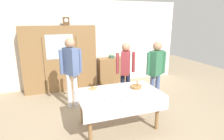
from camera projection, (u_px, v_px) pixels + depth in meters
The scene contains 20 objects.
ground_plane at pixel (115, 121), 4.09m from camera, with size 12.00×12.00×0.00m, color tan.
back_wall at pixel (87, 44), 6.14m from camera, with size 6.40×0.10×2.70m, color silver.
dining_table at pixel (119, 98), 3.71m from camera, with size 1.63×1.00×0.74m.
wall_cabinet at pixel (60, 59), 5.68m from camera, with size 2.13×0.46×1.94m.
mantel_clock at pixel (66, 21), 5.48m from camera, with size 0.18×0.11×0.24m.
bookshelf_low at pixel (112, 70), 6.41m from camera, with size 0.92×0.35×0.88m.
book_stack at pixel (112, 56), 6.28m from camera, with size 0.15×0.23×0.09m.
tea_cup_mid_right at pixel (120, 85), 4.05m from camera, with size 0.13×0.13×0.06m.
tea_cup_near_left at pixel (96, 99), 3.31m from camera, with size 0.13×0.13×0.06m.
tea_cup_far_right at pixel (107, 99), 3.33m from camera, with size 0.13×0.13×0.06m.
tea_cup_center at pixel (130, 96), 3.47m from camera, with size 0.13×0.13×0.06m.
tea_cup_mid_left at pixel (106, 88), 3.85m from camera, with size 0.13×0.13×0.06m.
bread_basket at pixel (136, 87), 3.92m from camera, with size 0.24×0.24×0.16m.
pastry_plate at pixel (93, 89), 3.85m from camera, with size 0.28×0.28×0.05m.
spoon_front_edge at pixel (116, 88), 3.91m from camera, with size 0.12×0.02×0.01m.
spoon_center at pixel (114, 96), 3.50m from camera, with size 0.12×0.02×0.01m.
spoon_far_left at pixel (129, 85), 4.09m from camera, with size 0.12×0.02×0.01m.
person_near_right_end at pixel (71, 66), 4.46m from camera, with size 0.52×0.41×1.71m.
person_behind_table_right at pixel (126, 67), 4.79m from camera, with size 0.52×0.41×1.56m.
person_by_cabinet at pixel (156, 68), 4.61m from camera, with size 0.52×0.34×1.61m.
Camera 1 is at (-1.28, -3.42, 2.14)m, focal length 30.31 mm.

